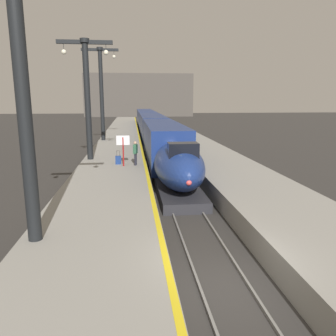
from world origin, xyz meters
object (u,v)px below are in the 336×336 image
object	(u,v)px
passenger_near_edge	(135,151)
rolling_suitcase	(118,160)
departure_info_board	(123,145)
highspeed_train_main	(152,128)
station_column_near	(21,74)
station_column_far	(101,86)
station_column_mid	(87,88)

from	to	relation	value
passenger_near_edge	rolling_suitcase	xyz separation A→B (m)	(-1.22, 0.52, -0.69)
passenger_near_edge	departure_info_board	size ratio (longest dim) A/B	0.80
highspeed_train_main	departure_info_board	bearing A→B (deg)	-99.17
station_column_near	passenger_near_edge	xyz separation A→B (m)	(3.46, 12.13, -4.27)
station_column_near	rolling_suitcase	distance (m)	13.77
station_column_far	highspeed_train_main	bearing A→B (deg)	40.55
station_column_near	station_column_far	distance (m)	27.19
highspeed_train_main	station_column_mid	xyz separation A→B (m)	(-5.90, -17.30, 4.44)
highspeed_train_main	departure_info_board	size ratio (longest dim) A/B	26.92
highspeed_train_main	passenger_near_edge	xyz separation A→B (m)	(-2.44, -20.10, 0.09)
highspeed_train_main	station_column_mid	distance (m)	18.81
passenger_near_edge	station_column_far	bearing A→B (deg)	102.94
station_column_far	passenger_near_edge	bearing A→B (deg)	-77.06
station_column_far	departure_info_board	distance (m)	16.11
departure_info_board	highspeed_train_main	bearing A→B (deg)	80.83
station_column_near	passenger_near_edge	world-z (taller)	station_column_near
rolling_suitcase	departure_info_board	bearing A→B (deg)	-61.65
rolling_suitcase	station_column_far	bearing A→B (deg)	98.74
passenger_near_edge	departure_info_board	world-z (taller)	departure_info_board
station_column_mid	rolling_suitcase	distance (m)	5.96
highspeed_train_main	passenger_near_edge	size ratio (longest dim) A/B	33.77
station_column_far	departure_info_board	size ratio (longest dim) A/B	4.74
rolling_suitcase	station_column_mid	bearing A→B (deg)	134.42
station_column_mid	departure_info_board	xyz separation A→B (m)	(2.62, -3.00, -3.84)
station_column_mid	station_column_far	size ratio (longest dim) A/B	0.88
station_column_mid	rolling_suitcase	xyz separation A→B (m)	(2.23, -2.28, -5.04)
departure_info_board	station_column_far	bearing A→B (deg)	99.76
passenger_near_edge	rolling_suitcase	size ratio (longest dim) A/B	1.72
station_column_near	rolling_suitcase	size ratio (longest dim) A/B	8.85
highspeed_train_main	rolling_suitcase	distance (m)	19.93
passenger_near_edge	departure_info_board	xyz separation A→B (m)	(-0.83, -0.20, 0.52)
station_column_near	station_column_mid	size ratio (longest dim) A/B	0.98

